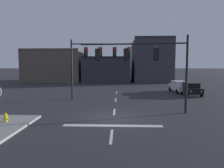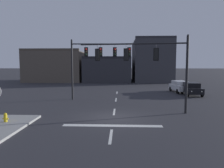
{
  "view_description": "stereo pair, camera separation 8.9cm",
  "coord_description": "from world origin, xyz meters",
  "views": [
    {
      "loc": [
        0.45,
        -15.21,
        3.91
      ],
      "look_at": [
        -0.22,
        2.77,
        2.25
      ],
      "focal_mm": 33.85,
      "sensor_mm": 36.0,
      "label": 1
    },
    {
      "loc": [
        0.54,
        -15.21,
        3.91
      ],
      "look_at": [
        -0.22,
        2.77,
        2.25
      ],
      "focal_mm": 33.85,
      "sensor_mm": 36.0,
      "label": 2
    }
  ],
  "objects": [
    {
      "name": "ground_plane",
      "position": [
        0.0,
        0.0,
        0.0
      ],
      "size": [
        400.0,
        400.0,
        0.0
      ],
      "primitive_type": "plane",
      "color": "#2B2B30"
    },
    {
      "name": "building_row",
      "position": [
        -2.76,
        34.79,
        3.65
      ],
      "size": [
        32.68,
        13.34,
        9.73
      ],
      "color": "brown",
      "rests_on": "ground"
    },
    {
      "name": "lane_centreline",
      "position": [
        0.0,
        2.0,
        0.0
      ],
      "size": [
        0.16,
        26.4,
        0.01
      ],
      "color": "silver",
      "rests_on": "ground"
    },
    {
      "name": "stop_bar_paint",
      "position": [
        0.0,
        -2.0,
        0.0
      ],
      "size": [
        6.4,
        0.5,
        0.01
      ],
      "primitive_type": "cube",
      "color": "silver",
      "rests_on": "ground"
    },
    {
      "name": "signal_mast_near_side",
      "position": [
        2.81,
        2.06,
        4.3
      ],
      "size": [
        8.72,
        1.19,
        6.26
      ],
      "color": "black",
      "rests_on": "ground"
    },
    {
      "name": "car_lot_middle",
      "position": [
        9.59,
        11.99,
        0.86
      ],
      "size": [
        2.14,
        4.54,
        1.61
      ],
      "color": "black",
      "rests_on": "ground"
    },
    {
      "name": "signal_mast_far_side",
      "position": [
        -2.32,
        8.08,
        4.74
      ],
      "size": [
        7.35,
        0.57,
        6.66
      ],
      "color": "black",
      "rests_on": "ground"
    },
    {
      "name": "car_lot_nearside",
      "position": [
        8.85,
        14.75,
        0.86
      ],
      "size": [
        2.24,
        4.58,
        1.61
      ],
      "color": "silver",
      "rests_on": "ground"
    },
    {
      "name": "fire_hydrant",
      "position": [
        -7.04,
        -1.91,
        0.33
      ],
      "size": [
        0.4,
        0.3,
        0.75
      ],
      "color": "gold",
      "rests_on": "ground"
    }
  ]
}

